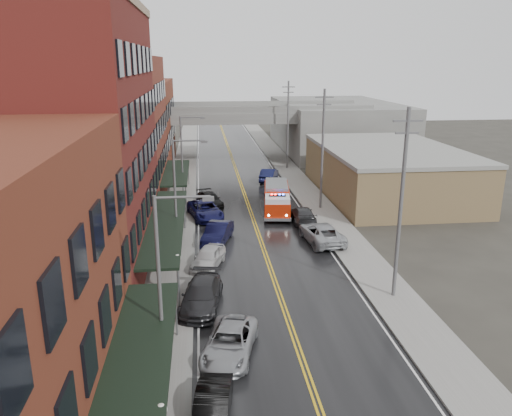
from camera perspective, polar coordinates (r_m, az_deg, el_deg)
road at (r=45.50m, az=-0.03°, el=-2.15°), size 11.00×160.00×0.02m
sidewalk_left at (r=45.31m, az=-9.25°, el=-2.37°), size 3.00×160.00×0.15m
sidewalk_right at (r=46.81m, az=8.89°, el=-1.74°), size 3.00×160.00×0.15m
curb_left at (r=45.25m, az=-7.16°, el=-2.31°), size 0.30×160.00×0.15m
curb_right at (r=46.41m, az=6.92°, el=-1.82°), size 0.30×160.00×0.15m
brick_building_b at (r=37.29m, az=-19.69°, el=6.98°), size 9.00×20.00×18.00m
brick_building_c at (r=54.51m, az=-15.49°, el=8.45°), size 9.00×15.00×15.00m
brick_building_far at (r=71.89m, az=-13.31°, el=9.19°), size 9.00×20.00×12.00m
tan_building at (r=58.05m, az=14.78°, el=3.94°), size 14.00×22.00×5.00m
right_far_block at (r=86.58m, az=9.06°, el=9.25°), size 18.00×30.00×8.00m
awning_0 at (r=20.61m, az=-13.56°, el=-18.06°), size 2.60×16.00×3.09m
awning_1 at (r=37.78m, az=-10.21°, el=-1.60°), size 2.60×18.00×3.09m
awning_2 at (r=54.67m, az=-9.10°, el=4.05°), size 2.60×13.00×3.09m
globe_lamp_1 at (r=31.39m, az=-8.93°, el=-6.65°), size 0.44×0.44×3.12m
globe_lamp_2 at (r=44.60m, az=-8.23°, el=0.38°), size 0.44×0.44×3.12m
street_lamp_0 at (r=22.93m, az=-10.40°, el=-7.84°), size 2.64×0.22×9.00m
street_lamp_1 at (r=38.08m, az=-8.87°, el=2.05°), size 2.64×0.22×9.00m
street_lamp_2 at (r=53.72m, az=-8.22°, el=6.26°), size 2.64×0.22×9.00m
utility_pole_0 at (r=31.41m, az=16.25°, el=0.62°), size 1.80×0.24×12.00m
utility_pole_1 at (r=50.02m, az=7.62°, el=6.84°), size 1.80×0.24×12.00m
utility_pole_2 at (r=69.40m, az=3.66°, el=9.60°), size 1.80×0.24×12.00m
overpass at (r=75.51m, az=-2.74°, el=9.92°), size 40.00×10.00×7.50m
fire_truck at (r=49.29m, az=2.38°, el=1.11°), size 3.81×7.87×2.78m
parked_car_left_1 at (r=22.36m, az=-5.03°, el=-21.83°), size 2.02×4.32×1.37m
parked_car_left_2 at (r=26.40m, az=-3.03°, el=-15.08°), size 3.57×5.58×1.43m
parked_car_left_3 at (r=31.05m, az=-6.26°, el=-9.89°), size 3.08×5.76×1.59m
parked_car_left_4 at (r=36.75m, az=-5.51°, el=-5.64°), size 3.09×4.74×1.50m
parked_car_left_5 at (r=41.56m, az=-4.42°, el=-2.86°), size 3.06×5.25×1.63m
parked_car_left_6 at (r=48.07m, az=-5.83°, el=-0.23°), size 3.86×6.20×1.60m
parked_car_left_7 at (r=52.08m, az=-5.30°, el=0.96°), size 3.13×5.07×1.37m
parked_car_right_0 at (r=41.79m, az=7.51°, el=-2.87°), size 3.26×6.03×1.61m
parked_car_right_1 at (r=46.85m, az=5.34°, el=-0.75°), size 2.12×5.05×1.46m
parked_car_right_2 at (r=57.08m, az=2.26°, el=2.39°), size 2.12×4.17×1.36m
parked_car_right_3 at (r=62.76m, az=1.50°, el=3.82°), size 3.12×5.28×1.64m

